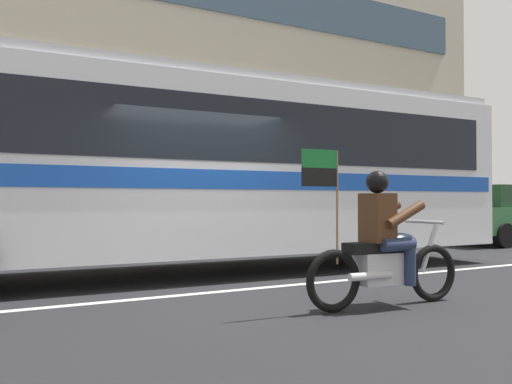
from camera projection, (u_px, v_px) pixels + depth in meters
ground_plane at (202, 286)px, 7.50m from camera, size 60.00×60.00×0.00m
sidewalk_curb at (116, 250)px, 11.98m from camera, size 28.00×3.80×0.15m
lane_center_stripe at (219, 292)px, 6.97m from camera, size 26.60×0.14×0.01m
office_building_facade at (96, 47)px, 14.07m from camera, size 28.00×0.89×10.69m
transit_bus at (195, 161)px, 8.75m from camera, size 11.45×2.89×3.22m
motorcycle_with_rider at (384, 249)px, 6.01m from camera, size 2.20×0.64×1.78m
parked_sedan_curbside at (507, 214)px, 14.74m from camera, size 4.34×1.89×1.64m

